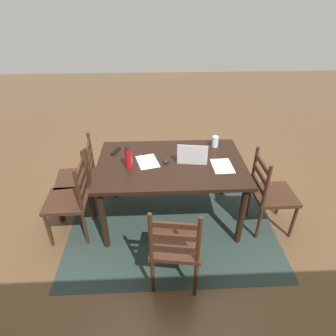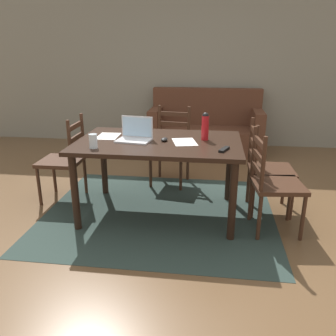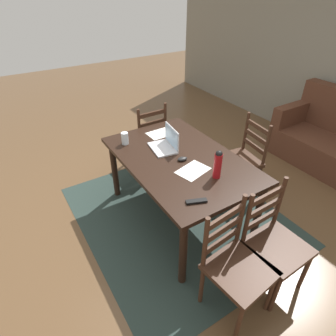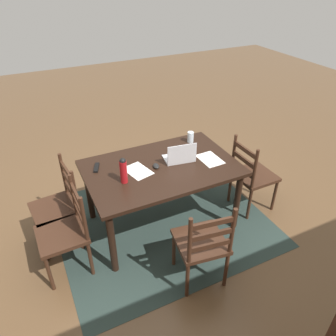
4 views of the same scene
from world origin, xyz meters
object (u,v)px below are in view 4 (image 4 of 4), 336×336
Objects in this scene: chair_right_near at (58,206)px; drinking_glass at (191,137)px; dining_table at (161,173)px; water_bottle at (123,170)px; chair_right_far at (66,232)px; tv_remote at (96,168)px; chair_far_head at (202,244)px; computer_mouse at (156,166)px; chair_left_far at (252,175)px; laptop at (180,156)px.

drinking_glass is (-1.63, -0.13, 0.38)m from chair_right_near.
water_bottle is at bearing 12.42° from dining_table.
chair_right_far reaches higher than tv_remote.
chair_far_head is 1.00× the size of chair_right_near.
drinking_glass is 1.29× the size of computer_mouse.
dining_table is at bearing 32.06° from drinking_glass.
chair_right_near is at bearing -152.50° from tv_remote.
chair_far_head is at bearing 102.87° from computer_mouse.
chair_far_head is (0.01, 0.89, -0.22)m from dining_table.
computer_mouse is (1.14, -0.21, 0.33)m from chair_left_far.
computer_mouse reaches higher than dining_table.
water_bottle reaches higher than chair_far_head.
dining_table is 9.36× the size of tv_remote.
dining_table is 15.92× the size of computer_mouse.
water_bottle reaches higher than tv_remote.
dining_table is 1.68× the size of chair_right_far.
water_bottle is at bearing -170.48° from chair_right_far.
dining_table is 1.13m from chair_left_far.
chair_left_far is (-1.08, 0.21, -0.22)m from dining_table.
chair_far_head is 1.54m from chair_right_near.
computer_mouse is at bearing -2.44° from tv_remote.
chair_left_far reaches higher than dining_table.
computer_mouse is at bearing -164.86° from water_bottle.
computer_mouse is 0.59× the size of tv_remote.
chair_right_near reaches higher than computer_mouse.
dining_table is 0.27m from laptop.
tv_remote is (0.57, -0.25, -0.01)m from computer_mouse.
chair_far_head reaches higher than dining_table.
dining_table is 1.68× the size of chair_right_near.
chair_left_far is 1.00× the size of chair_right_near.
computer_mouse is (-0.39, -0.10, -0.12)m from water_bottle.
chair_far_head reaches higher than drinking_glass.
tv_remote is at bearing -14.23° from computer_mouse.
laptop is (-0.23, -0.01, 0.15)m from dining_table.
chair_left_far and chair_far_head have the same top height.
water_bottle is (0.67, 0.11, 0.08)m from laptop.
chair_right_near is 3.53× the size of water_bottle.
drinking_glass is (-0.54, -0.34, 0.15)m from dining_table.
chair_right_far is 9.50× the size of computer_mouse.
chair_right_near is 2.73× the size of laptop.
chair_right_far is (1.08, 0.21, -0.22)m from dining_table.
laptop is at bearing -169.47° from computer_mouse.
chair_far_head reaches higher than computer_mouse.
drinking_glass is at bearing -147.94° from dining_table.
computer_mouse is at bearing -168.34° from chair_right_far.
chair_right_near is (0.00, -0.42, 0.00)m from chair_right_far.
chair_far_head and chair_right_far have the same top height.
water_bottle is 0.42m from computer_mouse.
drinking_glass reaches higher than dining_table.
dining_table is at bearing -1.08° from tv_remote.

